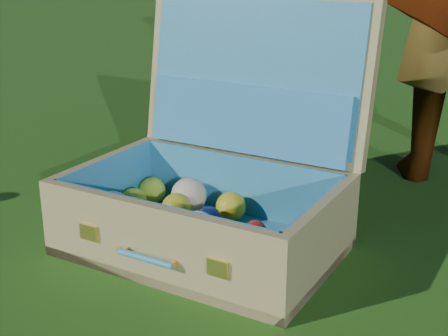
% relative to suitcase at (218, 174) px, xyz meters
% --- Properties ---
extents(ground, '(60.00, 60.00, 0.00)m').
position_rel_suitcase_xyz_m(ground, '(-0.13, -0.23, -0.17)').
color(ground, '#215114').
rests_on(ground, ground).
extents(suitcase, '(0.71, 0.62, 0.62)m').
position_rel_suitcase_xyz_m(suitcase, '(0.00, 0.00, 0.00)').
color(suitcase, tan).
rests_on(suitcase, ground).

